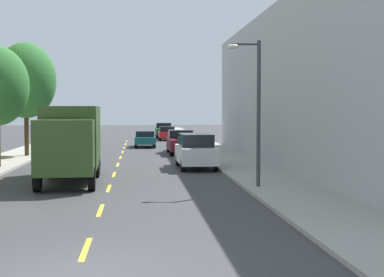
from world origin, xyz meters
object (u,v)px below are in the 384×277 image
Objects in this scene: delivery_box_truck at (71,139)px; parked_sedan_orange at (88,133)px; street_tree_farthest at (26,81)px; parked_suv_white at (196,151)px; parked_suv_sky at (69,139)px; parked_hatchback_red at (167,133)px; parked_pickup_forest at (164,131)px; moving_teal_sedan at (145,139)px; street_lamp at (255,101)px; parked_pickup_burgundy at (182,143)px.

delivery_box_truck reaches higher than parked_sedan_orange.
street_tree_farthest is 14.20m from parked_suv_white.
delivery_box_truck is 1.60× the size of parked_suv_sky.
parked_hatchback_red is at bearing -7.77° from parked_sedan_orange.
parked_sedan_orange is 9.76m from parked_pickup_forest.
street_tree_farthest is 1.60× the size of parked_suv_white.
parked_suv_white is 31.16m from parked_sedan_orange.
moving_teal_sedan is (6.03, -11.85, 0.00)m from parked_sedan_orange.
parked_hatchback_red is 0.76× the size of parked_pickup_forest.
parked_hatchback_red is at bearing -89.68° from parked_pickup_forest.
street_lamp is at bearing -53.41° from street_tree_farthest.
parked_hatchback_red is at bearing 90.48° from parked_pickup_burgundy.
parked_pickup_burgundy is 21.39m from parked_sedan_orange.
street_lamp is 1.22× the size of parked_suv_sky.
street_tree_farthest reaches higher than parked_pickup_forest.
parked_sedan_orange is at bearing 89.86° from parked_suv_sky.
parked_suv_sky is at bearing -112.27° from parked_pickup_forest.
street_lamp is 24.77m from parked_suv_sky.
parked_suv_white is 1.07× the size of moving_teal_sedan.
street_tree_farthest is 13.65m from moving_teal_sedan.
parked_pickup_burgundy reaches higher than moving_teal_sedan.
street_tree_farthest is 1.45× the size of parked_pickup_burgundy.
parked_sedan_orange is (-8.64, 29.94, -0.24)m from parked_suv_white.
street_tree_farthest is 22.36m from parked_sedan_orange.
parked_pickup_forest is at bearing 81.36° from delivery_box_truck.
parked_suv_sky is 7.33m from moving_teal_sedan.
delivery_box_truck reaches higher than parked_pickup_burgundy.
parked_suv_white is at bearing 39.28° from delivery_box_truck.
street_lamp is 37.38m from parked_hatchback_red.
delivery_box_truck is at bearing 156.47° from street_lamp.
street_tree_farthest is 1.46× the size of parked_pickup_forest.
parked_suv_sky is (-10.20, 22.43, -2.63)m from street_lamp.
parked_pickup_burgundy is 8.14m from moving_teal_sedan.
parked_hatchback_red reaches higher than parked_sedan_orange.
parked_pickup_forest is (-0.19, 24.38, 0.00)m from parked_pickup_burgundy.
parked_hatchback_red is 8.59m from parked_sedan_orange.
parked_hatchback_red is (10.68, 20.63, -4.51)m from street_tree_farthest.
parked_sedan_orange is 13.30m from moving_teal_sedan.
parked_suv_white is 18.27m from moving_teal_sedan.
parked_pickup_forest is at bearing 29.66° from parked_sedan_orange.
parked_hatchback_red is (8.55, 14.81, -0.23)m from parked_suv_sky.
street_tree_farthest reaches higher than parked_hatchback_red.
moving_teal_sedan is (-2.45, -16.68, -0.08)m from parked_pickup_forest.
delivery_box_truck is 1.46× the size of parked_pickup_forest.
parked_suv_white is at bearing -73.90° from parked_sedan_orange.
parked_pickup_burgundy is 24.38m from parked_pickup_forest.
parked_suv_sky is 15.97m from parked_sedan_orange.
street_lamp is 8.99m from parked_suv_white.
street_lamp is at bearing -79.85° from parked_suv_white.
street_lamp is 1.47× the size of parked_hatchback_red.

